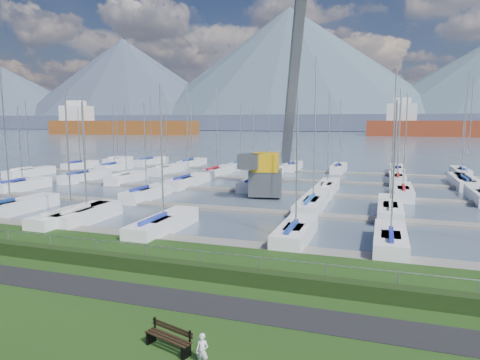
% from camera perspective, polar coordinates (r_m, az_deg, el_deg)
% --- Properties ---
extents(path, '(160.00, 2.00, 0.04)m').
position_cam_1_polar(path, '(19.81, -14.38, -14.38)').
color(path, black).
rests_on(path, grass).
extents(water, '(800.00, 540.00, 0.20)m').
position_cam_1_polar(water, '(278.60, 16.53, 5.98)').
color(water, '#49596B').
extents(hedge, '(80.00, 0.70, 0.70)m').
position_cam_1_polar(hedge, '(21.77, -10.64, -11.24)').
color(hedge, black).
rests_on(hedge, grass).
extents(fence, '(80.00, 0.04, 0.04)m').
position_cam_1_polar(fence, '(21.84, -10.18, -8.82)').
color(fence, gray).
rests_on(fence, grass).
extents(foothill, '(900.00, 80.00, 12.00)m').
position_cam_1_polar(foothill, '(348.45, 17.00, 7.34)').
color(foothill, '#475068').
rests_on(foothill, water).
extents(mountains, '(1190.00, 360.00, 115.00)m').
position_cam_1_polar(mountains, '(424.75, 18.55, 12.81)').
color(mountains, '#445163').
rests_on(mountains, water).
extents(docks, '(90.00, 41.60, 0.25)m').
position_cam_1_polar(docks, '(46.09, 5.54, -1.69)').
color(docks, gray).
rests_on(docks, water).
extents(bench_right, '(1.84, 0.94, 0.85)m').
position_cam_1_polar(bench_right, '(15.05, -9.43, -20.02)').
color(bench_right, black).
rests_on(bench_right, grass).
extents(person, '(0.41, 0.27, 1.11)m').
position_cam_1_polar(person, '(14.16, -5.07, -21.23)').
color(person, silver).
rests_on(person, grass).
extents(crane, '(6.64, 13.19, 22.35)m').
position_cam_1_polar(crane, '(44.36, 4.45, 5.16)').
color(crane, slate).
rests_on(crane, water).
extents(cargo_ship_west, '(86.30, 24.84, 21.50)m').
position_cam_1_polar(cargo_ship_west, '(256.30, -16.13, 6.77)').
color(cargo_ship_west, brown).
rests_on(cargo_ship_west, water).
extents(cargo_ship_mid, '(109.67, 26.22, 21.50)m').
position_cam_1_polar(cargo_ship_mid, '(236.67, 28.87, 5.98)').
color(cargo_ship_mid, maroon).
rests_on(cargo_ship_mid, water).
extents(sailboat_fleet, '(74.81, 50.35, 13.68)m').
position_cam_1_polar(sailboat_fleet, '(48.31, 5.02, 5.49)').
color(sailboat_fleet, silver).
rests_on(sailboat_fleet, water).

